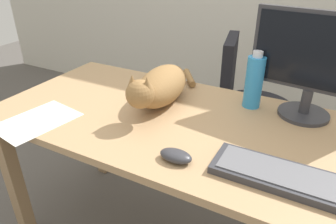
# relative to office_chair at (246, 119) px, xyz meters

# --- Properties ---
(desk) EXTENTS (1.53, 0.74, 0.75)m
(desk) POSITION_rel_office_chair_xyz_m (-0.10, -0.78, 0.26)
(desk) COLOR tan
(desk) RESTS_ON ground_plane
(office_chair) EXTENTS (0.49, 0.48, 0.90)m
(office_chair) POSITION_rel_office_chair_xyz_m (0.00, 0.00, 0.00)
(office_chair) COLOR black
(office_chair) RESTS_ON ground_plane
(monitor) EXTENTS (0.48, 0.20, 0.41)m
(monitor) POSITION_rel_office_chair_xyz_m (0.34, -0.52, 0.59)
(monitor) COLOR #333338
(monitor) RESTS_ON desk
(keyboard) EXTENTS (0.44, 0.15, 0.03)m
(keyboard) POSITION_rel_office_chair_xyz_m (0.35, -0.97, 0.38)
(keyboard) COLOR #333338
(keyboard) RESTS_ON desk
(cat) EXTENTS (0.22, 0.61, 0.20)m
(cat) POSITION_rel_office_chair_xyz_m (-0.23, -0.69, 0.45)
(cat) COLOR olive
(cat) RESTS_ON desk
(computer_mouse) EXTENTS (0.11, 0.06, 0.04)m
(computer_mouse) POSITION_rel_office_chair_xyz_m (0.01, -1.03, 0.38)
(computer_mouse) COLOR #333338
(computer_mouse) RESTS_ON desk
(paper_sheet) EXTENTS (0.26, 0.33, 0.00)m
(paper_sheet) POSITION_rel_office_chair_xyz_m (-0.58, -1.06, 0.37)
(paper_sheet) COLOR white
(paper_sheet) RESTS_ON desk
(water_bottle) EXTENTS (0.07, 0.07, 0.24)m
(water_bottle) POSITION_rel_office_chair_xyz_m (0.13, -0.53, 0.48)
(water_bottle) COLOR #2D8CD1
(water_bottle) RESTS_ON desk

